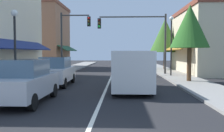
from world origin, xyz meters
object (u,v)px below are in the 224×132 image
(street_lamp_right_mid, at_px, (171,36))
(tree_right_far, at_px, (165,35))
(traffic_signal_left_corner, at_px, (71,34))
(street_lamp_left_near, at_px, (15,35))
(traffic_signal_mast_arm, at_px, (141,33))
(tree_right_near, at_px, (190,27))
(van_in_lane, at_px, (131,69))
(parked_car_second_left, at_px, (56,71))
(parked_car_nearest_left, at_px, (25,81))

(street_lamp_right_mid, relative_size, tree_right_far, 0.84)
(traffic_signal_left_corner, xyz_separation_m, street_lamp_right_mid, (8.91, -2.20, -0.40))
(street_lamp_left_near, distance_m, street_lamp_right_mid, 12.66)
(traffic_signal_mast_arm, relative_size, tree_right_far, 1.03)
(tree_right_near, bearing_deg, street_lamp_right_mid, 95.94)
(van_in_lane, distance_m, tree_right_near, 6.07)
(traffic_signal_mast_arm, bearing_deg, parked_car_second_left, -128.02)
(traffic_signal_left_corner, bearing_deg, tree_right_near, -33.81)
(street_lamp_right_mid, xyz_separation_m, tree_right_near, (0.42, -4.05, 0.40))
(tree_right_near, bearing_deg, tree_right_far, 87.75)
(traffic_signal_left_corner, relative_size, street_lamp_left_near, 1.34)
(parked_car_nearest_left, bearing_deg, traffic_signal_left_corner, 93.61)
(parked_car_nearest_left, bearing_deg, tree_right_far, 65.30)
(van_in_lane, bearing_deg, parked_car_nearest_left, -142.05)
(parked_car_second_left, distance_m, street_lamp_right_mid, 10.39)
(traffic_signal_left_corner, relative_size, street_lamp_right_mid, 1.14)
(tree_right_far, bearing_deg, traffic_signal_mast_arm, -116.18)
(parked_car_nearest_left, relative_size, street_lamp_left_near, 0.95)
(traffic_signal_mast_arm, xyz_separation_m, tree_right_near, (2.86, -5.58, -0.06))
(van_in_lane, xyz_separation_m, tree_right_far, (4.54, 16.05, 2.87))
(street_lamp_left_near, relative_size, tree_right_far, 0.72)
(street_lamp_left_near, bearing_deg, parked_car_nearest_left, -61.23)
(parked_car_nearest_left, distance_m, traffic_signal_left_corner, 13.74)
(street_lamp_left_near, relative_size, tree_right_near, 0.82)
(van_in_lane, bearing_deg, traffic_signal_left_corner, 117.71)
(traffic_signal_mast_arm, xyz_separation_m, tree_right_far, (3.34, 6.80, 0.19))
(street_lamp_right_mid, bearing_deg, van_in_lane, -115.19)
(parked_car_nearest_left, bearing_deg, parked_car_second_left, 91.63)
(street_lamp_left_near, bearing_deg, traffic_signal_mast_arm, 52.12)
(parked_car_second_left, bearing_deg, van_in_lane, -23.29)
(street_lamp_right_mid, bearing_deg, tree_right_far, 83.78)
(street_lamp_left_near, bearing_deg, van_in_lane, 2.29)
(van_in_lane, relative_size, traffic_signal_mast_arm, 0.84)
(parked_car_nearest_left, distance_m, van_in_lane, 5.63)
(traffic_signal_mast_arm, bearing_deg, parked_car_nearest_left, -113.80)
(traffic_signal_mast_arm, bearing_deg, street_lamp_left_near, -127.88)
(parked_car_nearest_left, xyz_separation_m, parked_car_second_left, (-0.16, 5.35, 0.00))
(parked_car_second_left, distance_m, tree_right_near, 9.28)
(traffic_signal_left_corner, bearing_deg, street_lamp_left_near, -95.13)
(traffic_signal_mast_arm, distance_m, traffic_signal_left_corner, 6.51)
(parked_car_nearest_left, distance_m, street_lamp_right_mid, 14.02)
(tree_right_far, bearing_deg, traffic_signal_left_corner, -148.03)
(parked_car_nearest_left, xyz_separation_m, street_lamp_left_near, (-1.77, 3.23, 2.07))
(parked_car_nearest_left, relative_size, tree_right_far, 0.69)
(parked_car_second_left, distance_m, van_in_lane, 4.95)
(traffic_signal_left_corner, height_order, tree_right_far, tree_right_far)
(traffic_signal_mast_arm, height_order, traffic_signal_left_corner, traffic_signal_left_corner)
(parked_car_second_left, xyz_separation_m, van_in_lane, (4.58, -1.87, 0.27))
(traffic_signal_mast_arm, relative_size, street_lamp_left_near, 1.43)
(traffic_signal_mast_arm, distance_m, tree_right_far, 7.58)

